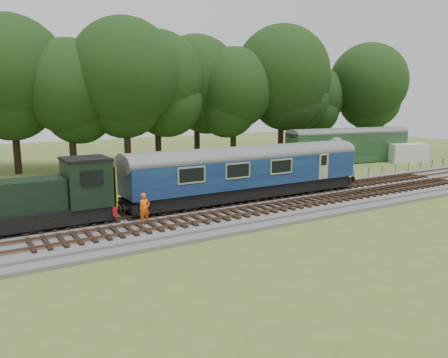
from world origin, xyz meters
TOP-DOWN VIEW (x-y plane):
  - ground at (0.00, 0.00)m, footprint 120.00×120.00m
  - ballast at (0.00, 0.00)m, footprint 70.00×7.00m
  - track_north at (0.00, 1.40)m, footprint 67.20×2.40m
  - track_south at (0.00, -1.60)m, footprint 67.20×2.40m
  - fence at (0.00, 4.50)m, footprint 64.00×0.12m
  - tree_line at (0.00, 22.00)m, footprint 70.00×8.00m
  - dmu_railcar at (-2.10, 1.40)m, footprint 18.05×2.86m
  - shunter_loco at (-16.03, 1.40)m, footprint 8.92×2.60m
  - worker at (-10.72, -0.84)m, footprint 0.72×0.54m
  - parked_coach at (20.04, 12.77)m, footprint 16.05×4.86m
  - shed at (17.75, 13.71)m, footprint 3.88×3.88m
  - caravan at (26.71, 9.63)m, footprint 4.95×3.65m

SIDE VIEW (x-z plane):
  - ground at x=0.00m, z-range 0.00..0.00m
  - fence at x=0.00m, z-range -0.50..0.50m
  - tree_line at x=0.00m, z-range -9.00..9.00m
  - ballast at x=0.00m, z-range 0.00..0.35m
  - track_north at x=0.00m, z-range 0.31..0.52m
  - track_south at x=0.00m, z-range 0.31..0.52m
  - caravan at x=26.71m, z-range 0.00..2.18m
  - worker at x=-10.72m, z-range 0.35..2.15m
  - shed at x=17.75m, z-range 0.02..2.97m
  - shunter_loco at x=-16.03m, z-range 0.29..3.66m
  - parked_coach at x=20.04m, z-range 0.25..4.29m
  - dmu_railcar at x=-2.10m, z-range 0.67..4.54m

